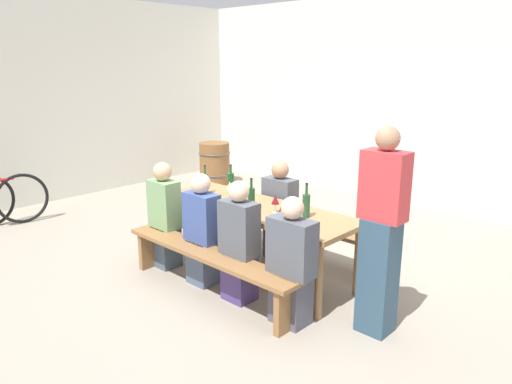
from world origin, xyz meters
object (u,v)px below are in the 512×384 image
(wine_glass_1, at_px, (176,184))
(tasting_table, at_px, (256,213))
(wine_bottle_3, at_px, (205,183))
(wine_barrel, at_px, (215,163))
(seated_guest_far_0, at_px, (280,213))
(standing_host, at_px, (381,236))
(wine_bottle_0, at_px, (231,183))
(wine_glass_2, at_px, (281,210))
(wine_glass_3, at_px, (230,186))
(bench_near, at_px, (208,260))
(wine_bottle_1, at_px, (251,198))
(bench_far, at_px, (296,227))
(wine_bottle_2, at_px, (306,205))
(seated_guest_near_2, at_px, (239,245))
(seated_guest_near_3, at_px, (291,265))
(seated_guest_near_1, at_px, (202,232))
(seated_guest_near_0, at_px, (165,217))
(wine_glass_0, at_px, (275,200))

(wine_glass_1, bearing_deg, tasting_table, 16.22)
(wine_bottle_3, relative_size, wine_barrel, 0.43)
(seated_guest_far_0, height_order, standing_host, standing_host)
(wine_bottle_0, relative_size, wine_bottle_3, 1.02)
(wine_glass_2, xyz_separation_m, wine_glass_3, (-0.96, 0.27, 0.01))
(standing_host, bearing_deg, bench_near, 19.63)
(wine_bottle_1, distance_m, standing_host, 1.43)
(standing_host, bearing_deg, wine_glass_1, 3.33)
(bench_far, height_order, wine_bottle_2, wine_bottle_2)
(wine_glass_1, bearing_deg, wine_bottle_1, 8.17)
(wine_glass_1, height_order, seated_guest_near_2, seated_guest_near_2)
(bench_near, height_order, wine_bottle_1, wine_bottle_1)
(wine_bottle_2, relative_size, seated_guest_near_2, 0.29)
(tasting_table, xyz_separation_m, bench_far, (0.00, 0.67, -0.31))
(seated_guest_near_3, relative_size, standing_host, 0.66)
(wine_bottle_1, height_order, seated_guest_near_1, seated_guest_near_1)
(wine_bottle_0, height_order, seated_guest_near_3, seated_guest_near_3)
(seated_guest_near_0, bearing_deg, wine_bottle_3, -13.17)
(wine_bottle_1, height_order, wine_glass_1, wine_bottle_1)
(bench_near, distance_m, wine_bottle_1, 0.75)
(wine_glass_3, height_order, seated_guest_near_0, seated_guest_near_0)
(tasting_table, height_order, wine_barrel, wine_barrel)
(wine_bottle_3, xyz_separation_m, seated_guest_near_0, (-0.11, -0.49, -0.31))
(seated_guest_near_0, bearing_deg, tasting_table, -58.90)
(wine_bottle_3, bearing_deg, wine_glass_0, -0.25)
(wine_bottle_0, height_order, seated_guest_near_2, seated_guest_near_2)
(wine_glass_3, relative_size, wine_barrel, 0.25)
(wine_bottle_2, height_order, seated_guest_near_3, seated_guest_near_3)
(wine_glass_2, relative_size, wine_glass_3, 0.95)
(wine_glass_1, xyz_separation_m, wine_barrel, (-2.30, 2.65, -0.49))
(wine_glass_3, xyz_separation_m, standing_host, (1.91, -0.16, -0.05))
(wine_bottle_2, distance_m, seated_guest_near_1, 1.08)
(wine_bottle_2, xyz_separation_m, wine_barrel, (-3.87, 2.31, -0.49))
(wine_glass_2, relative_size, seated_guest_near_0, 0.16)
(seated_guest_near_2, height_order, seated_guest_far_0, seated_guest_near_2)
(bench_far, distance_m, wine_glass_0, 0.93)
(bench_far, distance_m, seated_guest_far_0, 0.26)
(tasting_table, relative_size, seated_guest_near_2, 1.93)
(wine_glass_2, bearing_deg, bench_far, 120.95)
(wine_glass_1, bearing_deg, seated_guest_near_3, -7.35)
(wine_bottle_1, height_order, seated_guest_far_0, seated_guest_far_0)
(wine_bottle_3, distance_m, seated_guest_near_3, 1.75)
(bench_near, bearing_deg, seated_guest_near_2, 28.53)
(bench_near, relative_size, wine_bottle_0, 6.39)
(bench_far, relative_size, wine_glass_0, 11.89)
(wine_bottle_0, bearing_deg, wine_glass_1, -133.99)
(seated_guest_near_1, bearing_deg, bench_far, -11.67)
(tasting_table, height_order, wine_bottle_0, wine_bottle_0)
(bench_near, distance_m, seated_guest_near_3, 0.93)
(wine_glass_0, relative_size, wine_barrel, 0.23)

